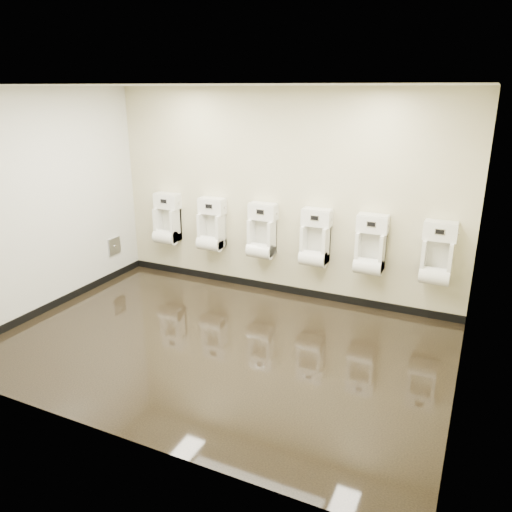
{
  "coord_description": "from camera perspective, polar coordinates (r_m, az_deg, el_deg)",
  "views": [
    {
      "loc": [
        2.51,
        -4.41,
        2.78
      ],
      "look_at": [
        0.19,
        0.55,
        0.92
      ],
      "focal_mm": 35.0,
      "sensor_mm": 36.0,
      "label": 1
    }
  ],
  "objects": [
    {
      "name": "urinal_5",
      "position": [
        6.34,
        19.99,
        -0.2
      ],
      "size": [
        0.4,
        0.3,
        0.74
      ],
      "color": "white",
      "rests_on": "back_wall"
    },
    {
      "name": "left_wall",
      "position": [
        6.82,
        -23.21,
        5.54
      ],
      "size": [
        0.02,
        3.5,
        2.8
      ],
      "primitive_type": "cube",
      "color": "beige",
      "rests_on": "ground"
    },
    {
      "name": "skirting_left",
      "position": [
        7.21,
        -21.78,
        -4.95
      ],
      "size": [
        0.02,
        3.5,
        0.1
      ],
      "primitive_type": "cube",
      "color": "black",
      "rests_on": "ground"
    },
    {
      "name": "tile_overlay_left",
      "position": [
        6.81,
        -23.18,
        5.53
      ],
      "size": [
        0.01,
        3.5,
        2.8
      ],
      "primitive_type": "cube",
      "color": "silver",
      "rests_on": "ground"
    },
    {
      "name": "ceiling",
      "position": [
        5.08,
        -4.89,
        18.89
      ],
      "size": [
        5.0,
        3.5,
        0.0
      ],
      "primitive_type": "cube",
      "color": "white"
    },
    {
      "name": "urinal_4",
      "position": [
        6.45,
        12.92,
        0.77
      ],
      "size": [
        0.4,
        0.3,
        0.74
      ],
      "color": "white",
      "rests_on": "back_wall"
    },
    {
      "name": "back_wall",
      "position": [
        6.79,
        2.82,
        6.99
      ],
      "size": [
        5.0,
        0.02,
        2.8
      ],
      "primitive_type": "cube",
      "color": "beige",
      "rests_on": "ground"
    },
    {
      "name": "ground",
      "position": [
        5.79,
        -4.12,
        -10.03
      ],
      "size": [
        5.0,
        3.5,
        0.0
      ],
      "primitive_type": "cube",
      "color": "black",
      "rests_on": "ground"
    },
    {
      "name": "urinal_2",
      "position": [
        6.89,
        0.66,
        2.43
      ],
      "size": [
        0.4,
        0.3,
        0.74
      ],
      "color": "white",
      "rests_on": "back_wall"
    },
    {
      "name": "urinal_0",
      "position": [
        7.65,
        -10.14,
        3.79
      ],
      "size": [
        0.4,
        0.3,
        0.74
      ],
      "color": "white",
      "rests_on": "back_wall"
    },
    {
      "name": "urinal_1",
      "position": [
        7.25,
        -5.12,
        3.17
      ],
      "size": [
        0.4,
        0.3,
        0.74
      ],
      "color": "white",
      "rests_on": "back_wall"
    },
    {
      "name": "urinal_3",
      "position": [
        6.63,
        6.75,
        1.62
      ],
      "size": [
        0.4,
        0.3,
        0.74
      ],
      "color": "white",
      "rests_on": "back_wall"
    },
    {
      "name": "skirting_back",
      "position": [
        7.18,
        2.62,
        -3.64
      ],
      "size": [
        5.0,
        0.02,
        0.1
      ],
      "primitive_type": "cube",
      "color": "black",
      "rests_on": "ground"
    },
    {
      "name": "access_panel",
      "position": [
        7.85,
        -15.89,
        1.11
      ],
      "size": [
        0.04,
        0.25,
        0.25
      ],
      "color": "#9E9EA3",
      "rests_on": "left_wall"
    },
    {
      "name": "right_wall",
      "position": [
        4.62,
        23.67,
        -0.28
      ],
      "size": [
        0.02,
        3.5,
        2.8
      ],
      "primitive_type": "cube",
      "color": "beige",
      "rests_on": "ground"
    },
    {
      "name": "front_wall",
      "position": [
        3.91,
        -17.14,
        -2.8
      ],
      "size": [
        5.0,
        0.02,
        2.8
      ],
      "primitive_type": "cube",
      "color": "beige",
      "rests_on": "ground"
    }
  ]
}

